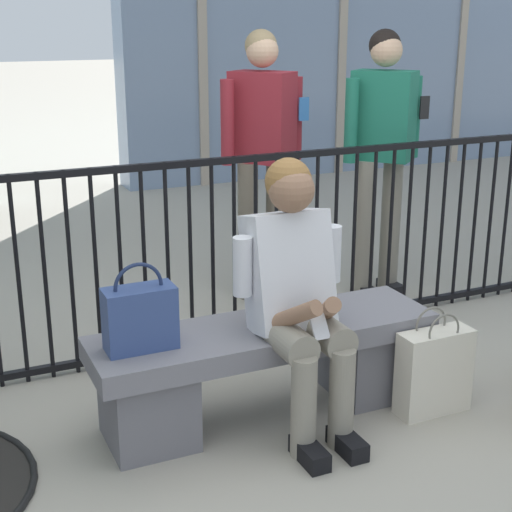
{
  "coord_description": "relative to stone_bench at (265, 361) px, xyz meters",
  "views": [
    {
      "loc": [
        -1.36,
        -2.88,
        1.79
      ],
      "look_at": [
        0.0,
        0.1,
        0.75
      ],
      "focal_mm": 53.51,
      "sensor_mm": 36.0,
      "label": 1
    }
  ],
  "objects": [
    {
      "name": "shopping_bag",
      "position": [
        0.73,
        -0.3,
        -0.06
      ],
      "size": [
        0.36,
        0.14,
        0.51
      ],
      "color": "beige",
      "rests_on": "ground"
    },
    {
      "name": "bystander_at_railing",
      "position": [
        0.66,
        1.46,
        0.73
      ],
      "size": [
        0.55,
        0.44,
        1.71
      ],
      "color": "#6B6051",
      "rests_on": "ground"
    },
    {
      "name": "handbag_on_bench",
      "position": [
        -0.58,
        -0.01,
        0.32
      ],
      "size": [
        0.3,
        0.14,
        0.38
      ],
      "color": "#33477F",
      "rests_on": "stone_bench"
    },
    {
      "name": "seated_person_with_phone",
      "position": [
        0.09,
        -0.13,
        0.38
      ],
      "size": [
        0.52,
        0.66,
        1.21
      ],
      "color": "gray",
      "rests_on": "ground"
    },
    {
      "name": "ground_plane",
      "position": [
        0.0,
        0.0,
        -0.27
      ],
      "size": [
        60.0,
        60.0,
        0.0
      ],
      "primitive_type": "plane",
      "color": "#A8A091"
    },
    {
      "name": "bystander_further_back",
      "position": [
        1.39,
        1.21,
        0.73
      ],
      "size": [
        0.55,
        0.43,
        1.71
      ],
      "color": "gray",
      "rests_on": "ground"
    },
    {
      "name": "plaza_railing",
      "position": [
        -0.0,
        0.81,
        0.27
      ],
      "size": [
        8.33,
        0.04,
        1.08
      ],
      "color": "black",
      "rests_on": "ground"
    },
    {
      "name": "stone_bench",
      "position": [
        0.0,
        0.0,
        0.0
      ],
      "size": [
        1.6,
        0.44,
        0.45
      ],
      "color": "slate",
      "rests_on": "ground"
    }
  ]
}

